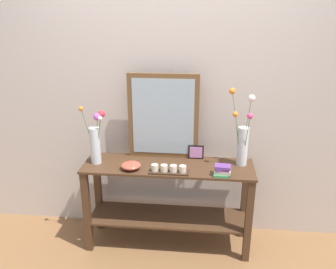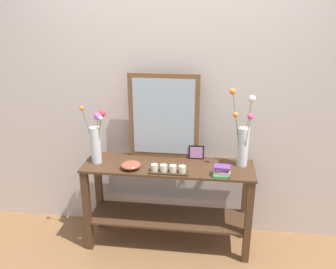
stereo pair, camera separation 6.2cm
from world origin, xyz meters
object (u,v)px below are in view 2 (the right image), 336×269
vase_right (243,140)px  book_stack (222,171)px  candle_tray (168,170)px  tall_vase_left (96,139)px  console_table (168,194)px  decorative_bowl (131,165)px  picture_frame_small (196,152)px  mirror_leaning (164,117)px

vase_right → book_stack: 0.33m
vase_right → candle_tray: 0.65m
tall_vase_left → vase_right: 1.21m
console_table → decorative_bowl: decorative_bowl is taller
candle_tray → decorative_bowl: 0.31m
picture_frame_small → book_stack: (0.21, -0.30, -0.02)m
decorative_bowl → book_stack: 0.73m
console_table → decorative_bowl: (-0.29, -0.10, 0.31)m
candle_tray → picture_frame_small: 0.36m
mirror_leaning → vase_right: (0.66, -0.10, -0.14)m
tall_vase_left → decorative_bowl: size_ratio=3.09×
mirror_leaning → book_stack: size_ratio=5.36×
mirror_leaning → tall_vase_left: mirror_leaning is taller
vase_right → candle_tray: size_ratio=2.03×
mirror_leaning → console_table: bearing=-71.4°
console_table → mirror_leaning: bearing=108.6°
mirror_leaning → book_stack: mirror_leaning is taller
console_table → book_stack: (0.44, -0.15, 0.32)m
picture_frame_small → decorative_bowl: size_ratio=0.82×
picture_frame_small → book_stack: picture_frame_small is taller
mirror_leaning → candle_tray: (0.08, -0.32, -0.34)m
picture_frame_small → console_table: bearing=-145.5°
tall_vase_left → console_table: bearing=0.8°
console_table → candle_tray: 0.34m
vase_right → candle_tray: vase_right is taller
vase_right → candle_tray: bearing=-159.6°
mirror_leaning → candle_tray: size_ratio=2.31×
candle_tray → vase_right: bearing=20.4°
tall_vase_left → candle_tray: bearing=-12.2°
console_table → candle_tray: candle_tray is taller
decorative_bowl → book_stack: (0.73, -0.04, 0.01)m
mirror_leaning → candle_tray: mirror_leaning is taller
console_table → vase_right: 0.79m
mirror_leaning → decorative_bowl: (-0.23, -0.28, -0.33)m
picture_frame_small → vase_right: bearing=-12.2°
picture_frame_small → decorative_bowl: (-0.52, -0.26, -0.03)m
console_table → book_stack: size_ratio=10.37×
vase_right → decorative_bowl: (-0.90, -0.18, -0.19)m
console_table → book_stack: bearing=-18.4°
candle_tray → decorative_bowl: candle_tray is taller
mirror_leaning → tall_vase_left: bearing=-161.5°
tall_vase_left → vase_right: size_ratio=0.78×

